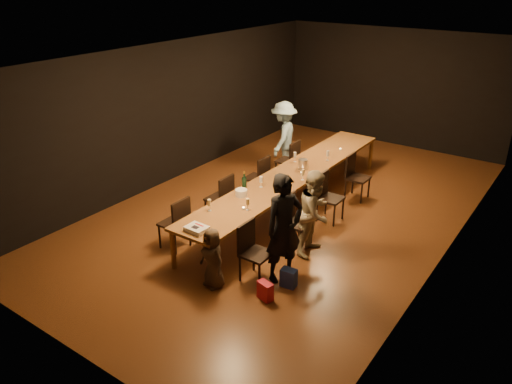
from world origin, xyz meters
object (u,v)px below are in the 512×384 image
Objects in this scene: chair_right_1 at (298,223)px; man_blue at (283,137)px; child at (213,258)px; champagne_bottle at (244,180)px; chair_right_3 at (358,177)px; woman_birthday at (284,228)px; ice_bucket at (303,164)px; birthday_cake at (197,229)px; woman_tan at (315,212)px; chair_left_3 at (287,160)px; plate_stack at (241,193)px; chair_right_2 at (331,198)px; table at (292,176)px; chair_left_2 at (256,177)px; chair_left_0 at (174,223)px; chair_left_1 at (219,198)px; chair_right_0 at (256,253)px.

man_blue reaches higher than chair_right_1.
champagne_bottle is (-0.72, 1.77, 0.45)m from child.
chair_right_3 is 4.12m from child.
woman_birthday is 8.53× the size of ice_bucket.
man_blue is 4.97× the size of birthday_cake.
woman_tan is 4.42× the size of birthday_cake.
chair_left_3 is 2.67× the size of champagne_bottle.
chair_right_1 is 4.39× the size of plate_stack.
chair_right_2 is 0.64× the size of woman_tan.
table is 4.12× the size of woman_tan.
child is 4.73× the size of ice_bucket.
chair_left_2 is 0.64× the size of woman_tan.
woman_birthday is at bearing -61.48° from table.
champagne_bottle is (-0.31, -1.13, 0.22)m from table.
chair_left_0 and chair_left_1 have the same top height.
chair_right_0 is at bearing -44.39° from plate_stack.
child is at bearing 154.29° from woman_tan.
table is 6.45× the size of chair_left_3.
child is at bearing -111.59° from chair_left_0.
plate_stack is (-0.20, 1.40, 0.02)m from birthday_cake.
man_blue is (-2.09, 0.44, 0.35)m from chair_right_3.
chair_right_1 reaches higher than plate_stack.
chair_right_3 is 0.54× the size of woman_birthday.
chair_left_3 is 3.89m from woman_birthday.
chair_left_1 is 1.00× the size of chair_left_3.
plate_stack is at bearing 96.53° from woman_tan.
chair_left_1 is 0.98× the size of child.
champagne_bottle is at bearing -82.13° from chair_left_1.
chair_left_2 reaches higher than plate_stack.
chair_right_1 is 3.54m from man_blue.
birthday_cake is at bearing -81.74° from plate_stack.
chair_right_1 is 2.08m from chair_left_2.
plate_stack is 0.61× the size of champagne_bottle.
chair_right_3 is at bearing 180.00° from chair_right_2.
chair_left_3 is 4.39× the size of plate_stack.
man_blue is 1.84m from ice_bucket.
child is 4.48× the size of plate_stack.
chair_left_1 is (-1.70, 0.00, 0.00)m from chair_right_1.
chair_left_0 is at bearing -180.00° from chair_left_3.
birthday_cake is at bearing -162.79° from chair_left_2.
woman_tan is at bearing -1.43° from champagne_bottle.
chair_right_3 is 3.98m from chair_left_0.
birthday_cake is (0.86, -0.38, 0.32)m from chair_left_0.
chair_right_2 and chair_left_3 have the same top height.
chair_right_3 is 2.40m from woman_tan.
chair_right_0 is 1.00× the size of chair_left_2.
woman_birthday is (0.30, -2.12, 0.39)m from chair_right_2.
chair_left_0 is at bearing -122.77° from plate_stack.
man_blue is (-2.09, 4.04, 0.35)m from chair_right_0.
chair_left_3 is (-1.70, 2.40, 0.00)m from chair_right_1.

